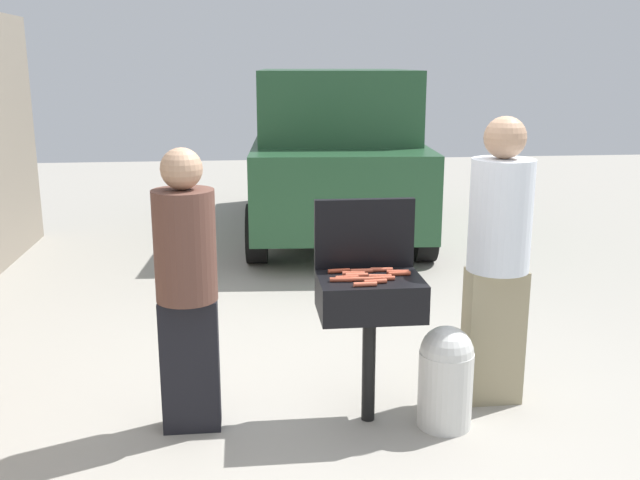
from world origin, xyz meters
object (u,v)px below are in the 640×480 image
Objects in this scene: bbq_grill at (370,301)px; hot_dog_0 at (339,271)px; hot_dog_11 at (347,278)px; person_right at (498,252)px; hot_dog_6 at (383,278)px; propane_tank at (446,375)px; person_left at (187,282)px; hot_dog_4 at (375,282)px; hot_dog_12 at (380,276)px; hot_dog_1 at (365,284)px; hot_dog_3 at (362,279)px; hot_dog_5 at (362,271)px; hot_dog_10 at (398,272)px; hot_dog_8 at (354,274)px; hot_dog_13 at (357,275)px; hot_dog_7 at (382,270)px; parked_minivan at (333,151)px; hot_dog_9 at (341,280)px; hot_dog_2 at (399,274)px.

bbq_grill is 0.25m from hot_dog_0.
person_right is at bearing 11.90° from hot_dog_11.
hot_dog_6 is (0.06, -0.06, 0.15)m from bbq_grill.
propane_tank is 1.60m from person_left.
hot_dog_4 and hot_dog_12 have the same top height.
bbq_grill is 0.50× the size of person_right.
hot_dog_1 and hot_dog_3 have the same top height.
hot_dog_5 is at bearing 84.64° from hot_dog_1.
hot_dog_10 and hot_dog_12 have the same top height.
hot_dog_1 and hot_dog_8 have the same top height.
hot_dog_12 is (-0.01, 0.04, 0.00)m from hot_dog_6.
hot_dog_6 reaches higher than bbq_grill.
hot_dog_4 and hot_dog_13 have the same top height.
person_left is at bearing 178.93° from bbq_grill.
hot_dog_13 is (-0.14, 0.08, 0.00)m from hot_dog_6.
parked_minivan reaches higher than hot_dog_7.
hot_dog_11 reaches higher than bbq_grill.
hot_dog_0 and hot_dog_5 have the same top height.
hot_dog_9 is 1.00× the size of hot_dog_10.
hot_dog_10 is at bearing 18.41° from hot_dog_9.
hot_dog_0 is 1.00× the size of hot_dog_9.
hot_dog_12 is at bearing 9.54° from hot_dog_9.
propane_tank is at bearing -25.10° from hot_dog_5.
hot_dog_10 is (0.23, 0.12, 0.00)m from hot_dog_3.
hot_dog_9 is (-0.12, 0.10, 0.00)m from hot_dog_1.
hot_dog_11 is at bearing 87.59° from parked_minivan.
hot_dog_0 reaches higher than propane_tank.
person_left reaches higher than hot_dog_4.
hot_dog_0 is 1.00× the size of hot_dog_11.
hot_dog_3 and hot_dog_6 have the same top height.
hot_dog_2 reaches higher than propane_tank.
hot_dog_3 is 5.11m from parked_minivan.
hot_dog_5 and hot_dog_11 have the same top height.
bbq_grill is 0.24m from hot_dog_9.
bbq_grill is at bearing 93.95° from hot_dog_4.
hot_dog_6 and hot_dog_12 have the same top height.
hot_dog_4 is 0.07× the size of person_right.
hot_dog_4 is at bearing -53.22° from hot_dog_0.
hot_dog_3 is at bearing -58.59° from hot_dog_0.
hot_dog_2 is 1.00× the size of hot_dog_7.
hot_dog_9 is (-0.12, 0.00, 0.00)m from hot_dog_3.
person_left reaches higher than propane_tank.
hot_dog_11 is at bearing -147.56° from hot_dog_13.
hot_dog_3 is at bearing -25.52° from hot_dog_11.
hot_dog_1 is at bearing -40.09° from hot_dog_9.
hot_dog_0 and hot_dog_7 have the same top height.
hot_dog_3 and hot_dog_7 have the same top height.
person_left is at bearing 175.72° from hot_dog_6.
hot_dog_1 and hot_dog_2 have the same top height.
hot_dog_8 is at bearing 120.07° from hot_dog_4.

